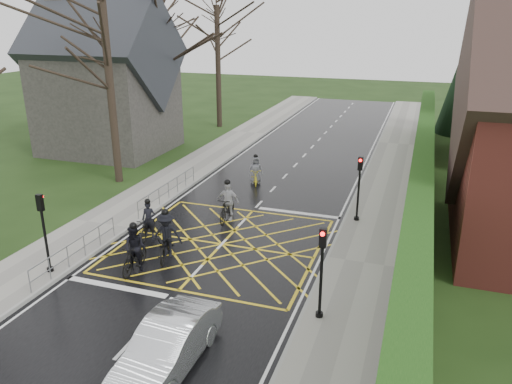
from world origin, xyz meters
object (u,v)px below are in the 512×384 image
Objects in this scene: cyclist_lead at (255,174)px; car at (168,346)px; cyclist_mid at (166,240)px; cyclist_front at (227,205)px; cyclist_back at (135,253)px; cyclist_rear at (148,225)px.

cyclist_lead reaches higher than car.
cyclist_front is at bearing 60.49° from cyclist_mid.
cyclist_back is 1.06× the size of cyclist_lead.
cyclist_front is 10.59m from car.
cyclist_rear is at bearing -127.10° from cyclist_lead.
cyclist_rear is 3.87m from cyclist_front.
cyclist_front is at bearing 36.04° from cyclist_rear.
car is (2.38, -10.32, -0.05)m from cyclist_front.
cyclist_front is (1.47, 5.75, 0.00)m from cyclist_back.
cyclist_front is 0.48× the size of car.
cyclist_back reaches higher than car.
car is at bearing -80.04° from cyclist_front.
cyclist_rear is at bearing 106.35° from cyclist_back.
cyclist_lead is at bearing 69.83° from cyclist_mid.
cyclist_mid is (0.58, 1.39, 0.01)m from cyclist_back.
car is (3.26, -5.97, -0.06)m from cyclist_mid.
cyclist_mid is at bearing -53.49° from cyclist_rear.
cyclist_lead is at bearing 100.66° from car.
cyclist_front is at bearing 71.03° from cyclist_back.
cyclist_lead is (-0.51, 5.59, -0.14)m from cyclist_front.
cyclist_rear is 8.73m from cyclist_lead.
cyclist_mid reaches higher than cyclist_back.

